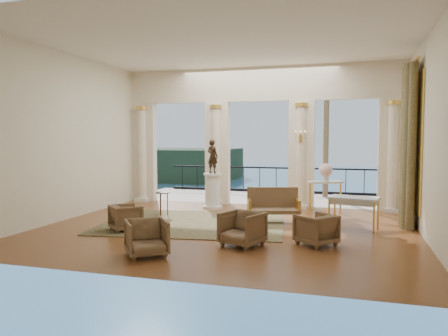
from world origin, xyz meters
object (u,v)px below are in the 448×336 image
(armchair_c, at_px, (316,228))
(console_table, at_px, (325,187))
(pedestal, at_px, (213,191))
(statue, at_px, (212,156))
(armchair_a, at_px, (147,236))
(settee, at_px, (273,205))
(armchair_d, at_px, (126,216))
(armchair_b, at_px, (242,227))
(side_table, at_px, (163,195))
(game_table, at_px, (354,200))

(armchair_c, xyz_separation_m, console_table, (-0.05, 4.08, 0.42))
(pedestal, distance_m, statue, 1.10)
(armchair_a, bearing_deg, console_table, 26.48)
(console_table, bearing_deg, settee, -145.38)
(pedestal, height_order, console_table, pedestal)
(armchair_d, bearing_deg, armchair_b, -148.70)
(armchair_d, xyz_separation_m, side_table, (0.02, 2.10, 0.23))
(statue, bearing_deg, console_table, -155.84)
(armchair_d, xyz_separation_m, console_table, (4.45, 3.93, 0.43))
(armchair_d, bearing_deg, console_table, -95.13)
(armchair_c, relative_size, statue, 0.68)
(game_table, height_order, console_table, console_table)
(pedestal, xyz_separation_m, side_table, (-0.97, -1.63, 0.05))
(console_table, height_order, side_table, console_table)
(armchair_b, height_order, armchair_d, armchair_b)
(game_table, height_order, statue, statue)
(game_table, xyz_separation_m, statue, (-4.26, 2.05, 0.93))
(game_table, xyz_separation_m, console_table, (-0.80, 2.25, 0.07))
(armchair_c, bearing_deg, side_table, -76.13)
(settee, height_order, console_table, console_table)
(armchair_a, height_order, pedestal, pedestal)
(settee, bearing_deg, armchair_c, -76.61)
(armchair_a, relative_size, armchair_c, 1.06)
(settee, bearing_deg, armchair_b, -109.83)
(armchair_a, xyz_separation_m, armchair_d, (-1.50, 1.92, -0.03))
(armchair_d, distance_m, pedestal, 3.86)
(pedestal, relative_size, console_table, 1.05)
(armchair_a, relative_size, armchair_b, 0.98)
(side_table, bearing_deg, game_table, -4.62)
(armchair_d, bearing_deg, side_table, -47.08)
(statue, xyz_separation_m, console_table, (3.46, 0.20, -0.86))
(armchair_d, height_order, pedestal, pedestal)
(armchair_c, relative_size, console_table, 0.68)
(settee, xyz_separation_m, side_table, (-3.18, -0.00, 0.13))
(armchair_a, height_order, side_table, armchair_a)
(pedestal, bearing_deg, armchair_a, -84.81)
(armchair_a, distance_m, statue, 5.81)
(console_table, bearing_deg, armchair_b, -128.22)
(armchair_b, distance_m, side_table, 4.09)
(armchair_a, bearing_deg, armchair_d, 91.21)
(armchair_c, bearing_deg, armchair_b, -30.57)
(side_table, bearing_deg, pedestal, 59.22)
(armchair_b, bearing_deg, statue, 136.52)
(pedestal, bearing_deg, side_table, -120.78)
(armchair_a, distance_m, game_table, 5.21)
(settee, xyz_separation_m, game_table, (2.04, -0.42, 0.27))
(game_table, relative_size, statue, 1.20)
(armchair_c, relative_size, settee, 0.49)
(armchair_a, xyz_separation_m, pedestal, (-0.51, 5.65, 0.15))
(settee, height_order, statue, statue)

